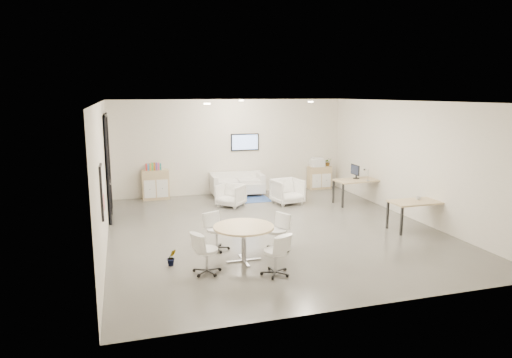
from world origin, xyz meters
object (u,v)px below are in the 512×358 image
object	(u,v)px
armchair_right	(287,190)
desk_rear	(358,182)
desk_front	(418,204)
loveseat	(237,185)
round_table	(244,230)
sideboard_right	(319,178)
armchair_left	(231,194)
sideboard_left	(156,185)

from	to	relation	value
armchair_right	desk_rear	size ratio (longest dim) A/B	0.55
desk_rear	desk_front	world-z (taller)	desk_rear
loveseat	round_table	size ratio (longest dim) A/B	1.43
loveseat	armchair_right	distance (m)	2.01
loveseat	desk_rear	xyz separation A→B (m)	(3.32, -2.24, 0.34)
sideboard_right	armchair_left	world-z (taller)	sideboard_right
sideboard_left	armchair_right	xyz separation A→B (m)	(3.89, -1.80, -0.05)
sideboard_right	round_table	bearing A→B (deg)	-125.79
armchair_left	armchair_right	distance (m)	1.78
sideboard_right	armchair_left	xyz separation A→B (m)	(-3.68, -1.64, -0.03)
armchair_right	loveseat	bearing A→B (deg)	117.72
desk_rear	desk_front	xyz separation A→B (m)	(0.06, -2.90, -0.03)
armchair_right	desk_rear	xyz separation A→B (m)	(2.11, -0.63, 0.26)
sideboard_right	loveseat	world-z (taller)	sideboard_right
sideboard_right	loveseat	xyz separation A→B (m)	(-3.12, -0.22, -0.05)
sideboard_right	armchair_right	size ratio (longest dim) A/B	0.95
loveseat	armchair_left	xyz separation A→B (m)	(-0.56, -1.42, 0.02)
loveseat	desk_rear	bearing A→B (deg)	-32.31
sideboard_left	round_table	size ratio (longest dim) A/B	0.78
sideboard_left	round_table	bearing A→B (deg)	-78.29
sideboard_right	armchair_left	bearing A→B (deg)	-155.98
sideboard_right	desk_front	size ratio (longest dim) A/B	0.57
armchair_left	desk_rear	size ratio (longest dim) A/B	0.48
desk_front	sideboard_right	bearing A→B (deg)	92.25
loveseat	desk_front	size ratio (longest dim) A/B	1.24
armchair_right	armchair_left	bearing A→B (deg)	164.72
armchair_left	desk_front	world-z (taller)	armchair_left
armchair_left	round_table	size ratio (longest dim) A/B	0.60
loveseat	desk_front	xyz separation A→B (m)	(3.38, -5.14, 0.31)
round_table	loveseat	bearing A→B (deg)	77.03
sideboard_right	armchair_right	xyz separation A→B (m)	(-1.91, -1.83, 0.02)
sideboard_left	loveseat	world-z (taller)	sideboard_left
sideboard_left	armchair_right	distance (m)	4.29
sideboard_right	desk_rear	bearing A→B (deg)	-85.37
armchair_left	round_table	world-z (taller)	round_table
loveseat	desk_rear	distance (m)	4.02
sideboard_left	loveseat	distance (m)	2.69
armchair_right	sideboard_left	bearing A→B (deg)	145.89
sideboard_left	desk_front	xyz separation A→B (m)	(6.07, -5.33, 0.19)
sideboard_left	desk_rear	distance (m)	6.48
round_table	armchair_left	bearing A→B (deg)	79.79
sideboard_right	desk_front	world-z (taller)	sideboard_right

